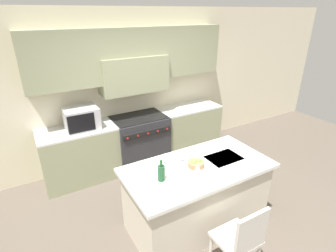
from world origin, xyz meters
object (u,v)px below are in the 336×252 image
Objects in this scene: wine_bottle at (161,173)px; wine_glass_far at (181,154)px; wine_glass_near at (198,167)px; fruit_bowl at (196,164)px; island_chair at (242,239)px; microwave at (81,118)px; range_stove at (140,140)px.

wine_glass_far is (0.40, 0.22, 0.02)m from wine_bottle.
fruit_bowl is at bearing 58.92° from wine_glass_near.
wine_glass_far is (-0.07, 1.04, 0.49)m from island_chair.
wine_bottle reaches higher than wine_glass_far.
microwave is 3.04× the size of wine_glass_near.
range_stove is 1.15m from microwave.
wine_glass_near reaches higher than fruit_bowl.
wine_glass_far is at bearing -94.80° from range_stove.
range_stove is 2.62m from island_chair.
range_stove is 5.63× the size of wine_glass_far.
wine_glass_near is 0.82× the size of fruit_bowl.
wine_bottle is (0.43, -1.82, -0.09)m from microwave.
island_chair is at bearing -91.75° from fruit_bowl.
fruit_bowl is (0.10, 0.17, -0.08)m from wine_glass_near.
wine_glass_far is at bearing 117.29° from fruit_bowl.
fruit_bowl is (0.10, -0.19, -0.08)m from wine_glass_far.
microwave reaches higher than island_chair.
range_stove is 1.85× the size of microwave.
microwave is 2.12m from wine_glass_near.
microwave is 0.55× the size of island_chair.
wine_bottle reaches higher than wine_glass_near.
microwave is 2.49× the size of fruit_bowl.
wine_glass_near is 1.00× the size of wine_glass_far.
fruit_bowl is (0.93, -1.79, -0.15)m from microwave.
fruit_bowl is at bearing -62.71° from wine_glass_far.
microwave reaches higher than wine_glass_near.
microwave is 2.85m from island_chair.
island_chair is (0.90, -2.64, -0.57)m from microwave.
range_stove is 1.68m from wine_glass_far.
microwave is 3.04× the size of wine_glass_far.
island_chair is at bearing -91.37° from range_stove.
fruit_bowl is at bearing 88.25° from island_chair.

